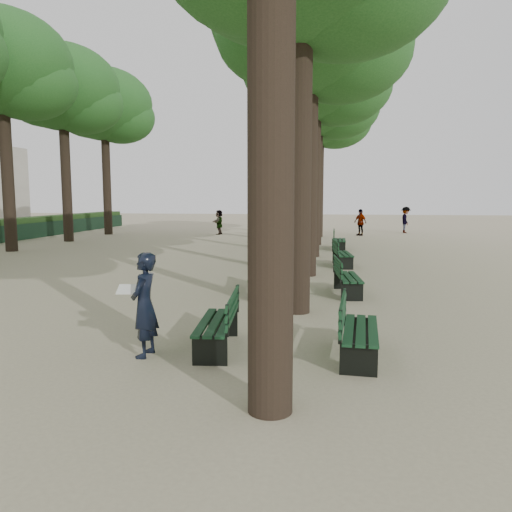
# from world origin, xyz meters

# --- Properties ---
(ground) EXTENTS (120.00, 120.00, 0.00)m
(ground) POSITION_xyz_m (0.00, 0.00, 0.00)
(ground) COLOR tan
(ground) RESTS_ON ground
(tree_central_2) EXTENTS (6.00, 6.00, 9.95)m
(tree_central_2) POSITION_xyz_m (1.50, 8.00, 7.65)
(tree_central_2) COLOR #33261C
(tree_central_2) RESTS_ON ground
(tree_central_3) EXTENTS (6.00, 6.00, 9.95)m
(tree_central_3) POSITION_xyz_m (1.50, 13.00, 7.65)
(tree_central_3) COLOR #33261C
(tree_central_3) RESTS_ON ground
(tree_central_4) EXTENTS (6.00, 6.00, 9.95)m
(tree_central_4) POSITION_xyz_m (1.50, 18.00, 7.65)
(tree_central_4) COLOR #33261C
(tree_central_4) RESTS_ON ground
(tree_central_5) EXTENTS (6.00, 6.00, 9.95)m
(tree_central_5) POSITION_xyz_m (1.50, 23.00, 7.65)
(tree_central_5) COLOR #33261C
(tree_central_5) RESTS_ON ground
(tree_far_3) EXTENTS (6.00, 6.00, 10.45)m
(tree_far_3) POSITION_xyz_m (-12.00, 13.00, 8.14)
(tree_far_3) COLOR #33261C
(tree_far_3) RESTS_ON ground
(tree_far_4) EXTENTS (6.00, 6.00, 10.45)m
(tree_far_4) POSITION_xyz_m (-12.00, 18.00, 8.14)
(tree_far_4) COLOR #33261C
(tree_far_4) RESTS_ON ground
(tree_far_5) EXTENTS (6.00, 6.00, 10.45)m
(tree_far_5) POSITION_xyz_m (-12.00, 23.00, 8.14)
(tree_far_5) COLOR #33261C
(tree_far_5) RESTS_ON ground
(bench_left_0) EXTENTS (0.72, 1.84, 0.92)m
(bench_left_0) POSITION_xyz_m (0.37, 0.20, 0.27)
(bench_left_0) COLOR black
(bench_left_0) RESTS_ON ground
(bench_left_1) EXTENTS (0.81, 1.86, 0.92)m
(bench_left_1) POSITION_xyz_m (0.37, 5.05, 0.27)
(bench_left_1) COLOR black
(bench_left_1) RESTS_ON ground
(bench_left_2) EXTENTS (0.75, 1.85, 0.92)m
(bench_left_2) POSITION_xyz_m (0.37, 10.30, 0.27)
(bench_left_2) COLOR black
(bench_left_2) RESTS_ON ground
(bench_left_3) EXTENTS (0.64, 1.82, 0.92)m
(bench_left_3) POSITION_xyz_m (0.37, 15.67, 0.27)
(bench_left_3) COLOR black
(bench_left_3) RESTS_ON ground
(bench_right_0) EXTENTS (0.69, 1.83, 0.92)m
(bench_right_0) POSITION_xyz_m (2.63, 0.09, 0.27)
(bench_right_0) COLOR black
(bench_right_0) RESTS_ON ground
(bench_right_1) EXTENTS (0.74, 1.85, 0.92)m
(bench_right_1) POSITION_xyz_m (2.63, 5.11, 0.27)
(bench_right_1) COLOR black
(bench_right_1) RESTS_ON ground
(bench_right_2) EXTENTS (0.76, 1.85, 0.92)m
(bench_right_2) POSITION_xyz_m (2.63, 10.23, 0.27)
(bench_right_2) COLOR black
(bench_right_2) RESTS_ON ground
(bench_right_3) EXTENTS (0.59, 1.81, 0.92)m
(bench_right_3) POSITION_xyz_m (2.63, 15.82, 0.27)
(bench_right_3) COLOR black
(bench_right_3) RESTS_ON ground
(man_with_map) EXTENTS (0.61, 0.66, 1.63)m
(man_with_map) POSITION_xyz_m (-0.66, -0.29, 0.81)
(man_with_map) COLOR black
(man_with_map) RESTS_ON ground
(pedestrian_b) EXTENTS (0.36, 1.14, 1.76)m
(pedestrian_b) POSITION_xyz_m (7.20, 26.97, 0.88)
(pedestrian_b) COLOR #262628
(pedestrian_b) RESTS_ON ground
(pedestrian_c) EXTENTS (0.90, 0.94, 1.66)m
(pedestrian_c) POSITION_xyz_m (4.06, 24.33, 0.83)
(pedestrian_c) COLOR #262628
(pedestrian_c) RESTS_ON ground
(pedestrian_e) EXTENTS (0.43, 1.48, 1.58)m
(pedestrian_e) POSITION_xyz_m (-4.88, 23.93, 0.79)
(pedestrian_e) COLOR #262628
(pedestrian_e) RESTS_ON ground
(pedestrian_a) EXTENTS (0.92, 0.88, 1.85)m
(pedestrian_a) POSITION_xyz_m (-1.26, 22.88, 0.93)
(pedestrian_a) COLOR #262628
(pedestrian_a) RESTS_ON ground
(pedestrian_d) EXTENTS (0.88, 0.54, 1.68)m
(pedestrian_d) POSITION_xyz_m (-1.11, 26.36, 0.84)
(pedestrian_d) COLOR #262628
(pedestrian_d) RESTS_ON ground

